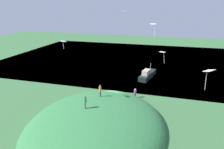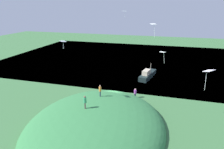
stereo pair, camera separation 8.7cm
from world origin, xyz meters
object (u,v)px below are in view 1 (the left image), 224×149
Objects in this scene: person_with_child at (85,101)px; person_watching_kites at (135,92)px; kite_3 at (124,11)px; boat_on_lake at (147,75)px; kite_4 at (154,25)px; kite_6 at (163,53)px; person_near_shore at (100,89)px; kite_2 at (63,41)px; kite_0 at (209,71)px.

person_with_child reaches higher than person_watching_kites.
person_watching_kites is 14.85m from kite_3.
kite_4 is at bearing 18.97° from boat_on_lake.
boat_on_lake is 15.46m from kite_3.
boat_on_lake is 4.37× the size of kite_6.
kite_6 reaches higher than person_with_child.
person_near_shore is 1.50× the size of kite_2.
kite_2 is (8.73, -8.34, 9.88)m from person_watching_kites.
kite_3 is (-16.69, -12.54, 5.26)m from kite_0.
kite_2 is (-2.43, -17.38, 1.80)m from kite_0.
kite_4 is at bearing -13.45° from kite_6.
kite_3 is 12.22m from kite_6.
kite_0 is at bearing 32.40° from boat_on_lake.
person_with_child is 0.79× the size of kite_0.
kite_3 reaches higher than person_near_shore.
person_near_shore is 14.96m from kite_0.
boat_on_lake is 4.29× the size of person_near_shore.
kite_2 is (-2.18, -3.68, 6.99)m from person_with_child.
person_watching_kites is 14.34m from kite_4.
boat_on_lake is 25.27m from kite_0.
person_watching_kites is 1.01× the size of kite_6.
kite_4 is 6.69m from kite_6.
kite_0 is at bearing 55.96° from kite_4.
kite_3 is (-16.44, 1.15, 10.44)m from person_with_child.
kite_4 is (-4.09, -6.05, 4.03)m from kite_0.
person_watching_kites is at bearing -69.91° from person_near_shore.
kite_6 is at bearing -151.57° from kite_0.
person_near_shore is 0.79× the size of kite_0.
person_with_child is 14.65m from kite_0.
kite_0 is 1.29× the size of kite_6.
person_watching_kites is at bearing -35.61° from person_with_child.
boat_on_lake is at bearing -173.35° from kite_4.
kite_3 is at bearing -81.63° from person_watching_kites.
kite_0 is 8.34m from kite_4.
kite_2 is at bearing 80.07° from person_near_shore.
person_near_shore is 1.10× the size of kite_4.
kite_2 is at bearing -12.46° from boat_on_lake.
person_with_child is 1.01× the size of person_watching_kites.
kite_0 is (22.37, 8.18, 8.45)m from boat_on_lake.
kite_0 reaches higher than boat_on_lake.
kite_3 reaches higher than boat_on_lake.
person_watching_kites is at bearing -117.51° from kite_6.
person_with_child is 12.21m from person_watching_kites.
person_near_shore is 1.02× the size of kite_6.
kite_2 is (19.93, -9.20, 10.25)m from boat_on_lake.
kite_3 is (5.68, -4.36, 13.70)m from boat_on_lake.
person_watching_kites is 16.48m from kite_0.
kite_6 is (7.69, 7.67, -5.60)m from kite_3.
person_with_child is 8.20m from kite_2.
kite_4 is (-3.83, 7.65, 9.22)m from person_with_child.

